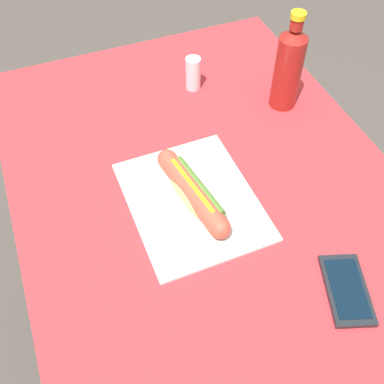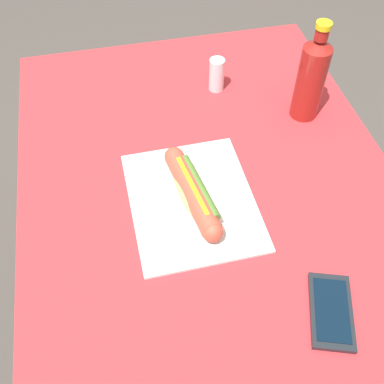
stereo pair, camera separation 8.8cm
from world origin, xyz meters
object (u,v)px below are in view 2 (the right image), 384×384
cell_phone (331,311)px  salt_shaker (217,75)px  hot_dog (193,192)px  soda_bottle (311,77)px

cell_phone → salt_shaker: 0.61m
hot_dog → cell_phone: (0.28, 0.17, -0.02)m
salt_shaker → hot_dog: bearing=-21.9°
cell_phone → soda_bottle: 0.50m
hot_dog → cell_phone: hot_dog is taller
hot_dog → soda_bottle: (-0.20, 0.31, 0.07)m
hot_dog → soda_bottle: bearing=122.9°
hot_dog → soda_bottle: soda_bottle is taller
cell_phone → salt_shaker: bearing=-176.4°
cell_phone → soda_bottle: size_ratio=0.64×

